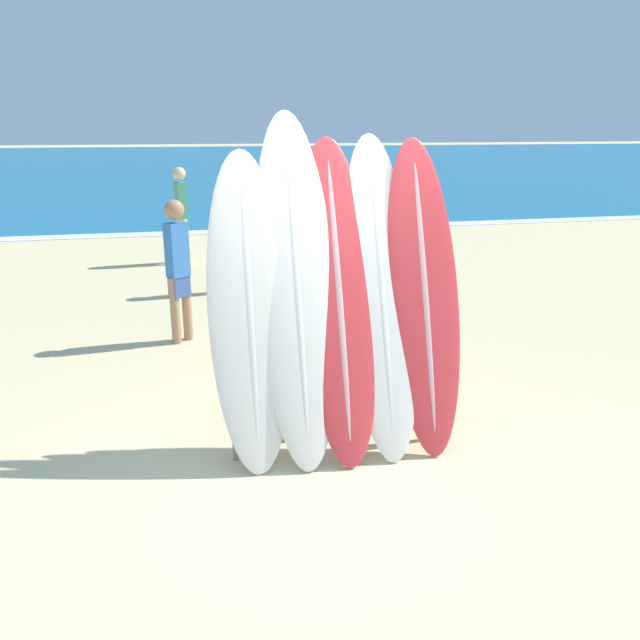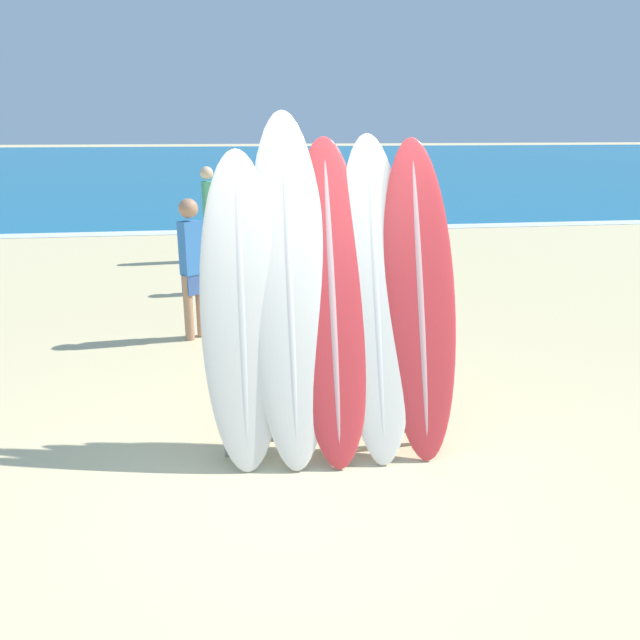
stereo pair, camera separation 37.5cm
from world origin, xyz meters
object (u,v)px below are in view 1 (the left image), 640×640
object	(u,v)px
surfboard_slot_0	(250,312)
surfboard_slot_2	(339,300)
person_mid_beach	(237,231)
surfboard_slot_4	(424,296)
surfboard_rack	(343,398)
surfboard_slot_3	(381,296)
person_far_left	(182,212)
person_near_water	(178,266)
surfboard_slot_1	(297,289)
person_far_right	(346,208)

from	to	relation	value
surfboard_slot_0	surfboard_slot_2	size ratio (longest dim) A/B	0.96
person_mid_beach	surfboard_slot_0	bearing A→B (deg)	60.39
surfboard_slot_0	surfboard_slot_4	xyz separation A→B (m)	(1.31, 0.02, 0.04)
surfboard_rack	surfboard_slot_3	size ratio (longest dim) A/B	0.72
surfboard_rack	surfboard_slot_0	world-z (taller)	surfboard_slot_0
surfboard_rack	surfboard_slot_2	world-z (taller)	surfboard_slot_2
surfboard_rack	person_mid_beach	world-z (taller)	person_mid_beach
person_far_left	surfboard_rack	bearing A→B (deg)	172.28
surfboard_slot_3	surfboard_slot_0	bearing A→B (deg)	-177.75
person_far_left	surfboard_slot_0	bearing A→B (deg)	167.06
person_far_left	surfboard_slot_2	bearing A→B (deg)	172.35
person_near_water	person_mid_beach	size ratio (longest dim) A/B	0.98
surfboard_slot_4	person_mid_beach	bearing A→B (deg)	101.67
surfboard_slot_3	surfboard_slot_1	bearing A→B (deg)	178.72
surfboard_slot_4	person_mid_beach	xyz separation A→B (m)	(-0.99, 4.80, -0.25)
surfboard_slot_0	surfboard_slot_3	world-z (taller)	surfboard_slot_3
surfboard_rack	person_mid_beach	size ratio (longest dim) A/B	1.01
surfboard_rack	person_near_water	xyz separation A→B (m)	(-1.18, 2.80, 0.46)
surfboard_slot_0	person_mid_beach	bearing A→B (deg)	86.18
surfboard_rack	surfboard_slot_0	size ratio (longest dim) A/B	0.75
person_near_water	person_far_right	size ratio (longest dim) A/B	0.97
surfboard_slot_0	surfboard_slot_3	size ratio (longest dim) A/B	0.96
surfboard_slot_2	person_far_left	world-z (taller)	surfboard_slot_2
surfboard_rack	surfboard_slot_3	distance (m)	0.82
person_mid_beach	surfboard_rack	bearing A→B (deg)	68.22
surfboard_slot_0	surfboard_slot_1	bearing A→B (deg)	8.62
surfboard_slot_4	person_far_left	xyz separation A→B (m)	(-1.77, 7.04, -0.23)
surfboard_slot_2	surfboard_slot_3	world-z (taller)	surfboard_slot_3
person_mid_beach	person_far_left	bearing A→B (deg)	-96.64
surfboard_slot_2	person_near_water	xyz separation A→B (m)	(-1.17, 2.68, -0.28)
surfboard_rack	surfboard_slot_4	size ratio (longest dim) A/B	0.72
surfboard_slot_2	person_mid_beach	xyz separation A→B (m)	(-0.33, 4.79, -0.26)
surfboard_slot_0	person_far_left	xyz separation A→B (m)	(-0.46, 7.06, -0.19)
surfboard_slot_3	surfboard_slot_4	size ratio (longest dim) A/B	1.01
surfboard_slot_3	person_mid_beach	bearing A→B (deg)	97.90
surfboard_slot_1	surfboard_slot_2	distance (m)	0.32
surfboard_slot_2	surfboard_slot_4	world-z (taller)	surfboard_slot_2
surfboard_rack	person_far_right	distance (m)	7.42
surfboard_slot_0	surfboard_slot_4	distance (m)	1.31
person_mid_beach	person_far_right	xyz separation A→B (m)	(2.21, 2.26, 0.00)
surfboard_slot_2	surfboard_slot_3	bearing A→B (deg)	1.23
person_near_water	person_far_right	distance (m)	5.32
person_far_right	surfboard_slot_4	bearing A→B (deg)	70.02
person_far_right	surfboard_rack	bearing A→B (deg)	65.21
surfboard_slot_4	person_near_water	bearing A→B (deg)	124.12
surfboard_slot_3	person_far_left	bearing A→B (deg)	101.60
person_far_left	surfboard_slot_3	bearing A→B (deg)	174.96
surfboard_slot_1	person_far_left	world-z (taller)	surfboard_slot_1
surfboard_slot_1	person_far_left	xyz separation A→B (m)	(-0.80, 7.01, -0.33)
surfboard_slot_2	person_near_water	bearing A→B (deg)	113.56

